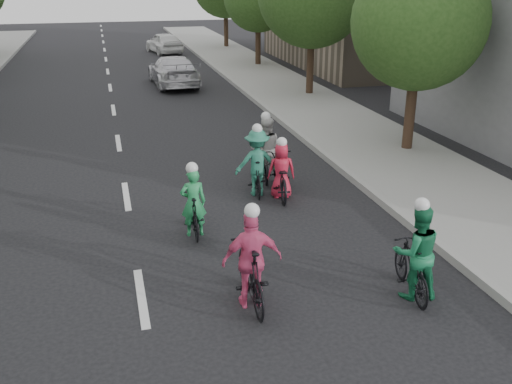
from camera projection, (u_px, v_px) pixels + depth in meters
name	position (u px, v px, depth m)	size (l,w,h in m)	color
ground	(141.00, 297.00, 10.03)	(120.00, 120.00, 0.00)	black
sidewalk_right	(341.00, 125.00, 20.94)	(4.00, 80.00, 0.15)	gray
curb_right	(290.00, 128.00, 20.46)	(0.18, 80.00, 0.18)	#999993
tree_r_0	(419.00, 22.00, 16.66)	(4.00, 4.00, 5.97)	black
cyclist_0	(251.00, 267.00, 9.62)	(1.03, 1.89, 1.89)	black
cyclist_1	(280.00, 175.00, 14.37)	(1.00, 2.05, 1.57)	black
cyclist_2	(265.00, 155.00, 15.51)	(0.96, 1.75, 1.90)	black
cyclist_3	(193.00, 209.00, 12.27)	(0.56, 1.53, 1.66)	black
cyclist_4	(257.00, 167.00, 14.44)	(1.18, 1.64, 1.86)	black
cyclist_5	(414.00, 259.00, 9.87)	(0.93, 1.67, 1.87)	black
follow_car_lead	(173.00, 71.00, 28.31)	(2.06, 5.06, 1.47)	silver
follow_car_trail	(164.00, 43.00, 39.52)	(1.69, 4.21, 1.43)	white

